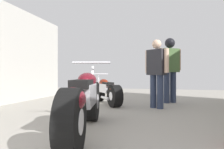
% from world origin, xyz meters
% --- Properties ---
extents(ground_plane, '(15.28, 15.28, 0.00)m').
position_xyz_m(ground_plane, '(0.00, 3.18, 0.00)').
color(ground_plane, '#9E998E').
extents(motorcycle_maroon_cruiser, '(0.77, 2.14, 1.01)m').
position_xyz_m(motorcycle_maroon_cruiser, '(-0.13, 2.09, 0.43)').
color(motorcycle_maroon_cruiser, black).
rests_on(motorcycle_maroon_cruiser, ground_plane).
extents(motorcycle_black_naked, '(1.21, 1.54, 0.82)m').
position_xyz_m(motorcycle_black_naked, '(-0.56, 4.80, 0.33)').
color(motorcycle_black_naked, black).
rests_on(motorcycle_black_naked, ground_plane).
extents(mechanic_in_blue, '(0.59, 0.46, 1.61)m').
position_xyz_m(mechanic_in_blue, '(0.77, 4.41, 0.91)').
color(mechanic_in_blue, '#2D3851').
rests_on(mechanic_in_blue, ground_plane).
extents(mechanic_with_helmet, '(0.65, 0.49, 1.81)m').
position_xyz_m(mechanic_with_helmet, '(1.12, 5.42, 1.09)').
color(mechanic_with_helmet, '#2D3851').
rests_on(mechanic_with_helmet, ground_plane).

